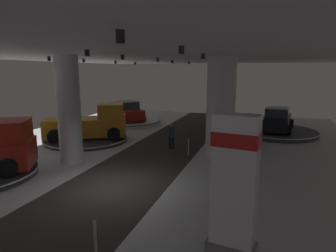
{
  "coord_description": "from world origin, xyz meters",
  "views": [
    {
      "loc": [
        5.77,
        -10.04,
        4.76
      ],
      "look_at": [
        0.24,
        6.53,
        1.4
      ],
      "focal_mm": 31.07,
      "sensor_mm": 36.0,
      "label": 1
    }
  ],
  "objects_px": {
    "column_right": "(221,108)",
    "display_car_far_left": "(127,112)",
    "display_platform_mid_left": "(86,139)",
    "brand_sign_pylon": "(234,185)",
    "display_car_far_right": "(277,120)",
    "display_platform_far_right": "(276,132)",
    "pickup_truck_mid_left": "(90,124)",
    "display_platform_far_left": "(127,122)",
    "visitor_walking_near": "(172,135)",
    "column_left": "(69,110)"
  },
  "relations": [
    {
      "from": "display_platform_mid_left",
      "to": "visitor_walking_near",
      "type": "height_order",
      "value": "visitor_walking_near"
    },
    {
      "from": "brand_sign_pylon",
      "to": "column_left",
      "type": "bearing_deg",
      "value": 149.08
    },
    {
      "from": "display_platform_far_right",
      "to": "display_car_far_left",
      "type": "relative_size",
      "value": 1.41
    },
    {
      "from": "display_car_far_right",
      "to": "pickup_truck_mid_left",
      "type": "distance_m",
      "value": 13.62
    },
    {
      "from": "column_right",
      "to": "display_car_far_right",
      "type": "relative_size",
      "value": 1.25
    },
    {
      "from": "display_platform_far_right",
      "to": "display_car_far_right",
      "type": "xyz_separation_m",
      "value": [
        -0.0,
        -0.03,
        0.91
      ]
    },
    {
      "from": "display_car_far_right",
      "to": "visitor_walking_near",
      "type": "xyz_separation_m",
      "value": [
        -6.22,
        -6.53,
        -0.18
      ]
    },
    {
      "from": "brand_sign_pylon",
      "to": "display_platform_far_left",
      "type": "height_order",
      "value": "brand_sign_pylon"
    },
    {
      "from": "brand_sign_pylon",
      "to": "display_car_far_right",
      "type": "bearing_deg",
      "value": 84.4
    },
    {
      "from": "brand_sign_pylon",
      "to": "display_platform_mid_left",
      "type": "height_order",
      "value": "brand_sign_pylon"
    },
    {
      "from": "column_right",
      "to": "pickup_truck_mid_left",
      "type": "height_order",
      "value": "column_right"
    },
    {
      "from": "display_platform_far_left",
      "to": "display_car_far_left",
      "type": "height_order",
      "value": "display_car_far_left"
    },
    {
      "from": "column_left",
      "to": "brand_sign_pylon",
      "type": "distance_m",
      "value": 10.38
    },
    {
      "from": "display_platform_far_right",
      "to": "pickup_truck_mid_left",
      "type": "height_order",
      "value": "pickup_truck_mid_left"
    },
    {
      "from": "display_car_far_right",
      "to": "display_platform_mid_left",
      "type": "distance_m",
      "value": 13.98
    },
    {
      "from": "column_right",
      "to": "display_platform_far_left",
      "type": "height_order",
      "value": "column_right"
    },
    {
      "from": "display_platform_mid_left",
      "to": "column_right",
      "type": "bearing_deg",
      "value": -4.75
    },
    {
      "from": "column_right",
      "to": "display_platform_far_left",
      "type": "bearing_deg",
      "value": 141.43
    },
    {
      "from": "column_right",
      "to": "display_platform_mid_left",
      "type": "bearing_deg",
      "value": 175.25
    },
    {
      "from": "display_platform_far_right",
      "to": "display_platform_far_left",
      "type": "height_order",
      "value": "display_platform_far_left"
    },
    {
      "from": "pickup_truck_mid_left",
      "to": "display_car_far_left",
      "type": "distance_m",
      "value": 6.58
    },
    {
      "from": "display_car_far_right",
      "to": "display_car_far_left",
      "type": "bearing_deg",
      "value": 178.37
    },
    {
      "from": "display_platform_far_right",
      "to": "visitor_walking_near",
      "type": "bearing_deg",
      "value": -133.51
    },
    {
      "from": "column_right",
      "to": "display_car_far_left",
      "type": "bearing_deg",
      "value": 141.45
    },
    {
      "from": "display_platform_far_left",
      "to": "visitor_walking_near",
      "type": "bearing_deg",
      "value": -47.17
    },
    {
      "from": "display_platform_far_right",
      "to": "pickup_truck_mid_left",
      "type": "relative_size",
      "value": 1.07
    },
    {
      "from": "column_right",
      "to": "display_car_far_left",
      "type": "relative_size",
      "value": 1.29
    },
    {
      "from": "brand_sign_pylon",
      "to": "column_right",
      "type": "bearing_deg",
      "value": 100.64
    },
    {
      "from": "column_left",
      "to": "display_car_far_left",
      "type": "bearing_deg",
      "value": 101.15
    },
    {
      "from": "column_left",
      "to": "display_car_far_right",
      "type": "xyz_separation_m",
      "value": [
        10.44,
        10.6,
        -1.66
      ]
    },
    {
      "from": "display_platform_far_right",
      "to": "pickup_truck_mid_left",
      "type": "bearing_deg",
      "value": -152.81
    },
    {
      "from": "display_car_far_left",
      "to": "visitor_walking_near",
      "type": "bearing_deg",
      "value": -47.17
    },
    {
      "from": "column_left",
      "to": "display_platform_mid_left",
      "type": "distance_m",
      "value": 5.36
    },
    {
      "from": "display_platform_mid_left",
      "to": "visitor_walking_near",
      "type": "relative_size",
      "value": 3.57
    },
    {
      "from": "pickup_truck_mid_left",
      "to": "display_car_far_left",
      "type": "height_order",
      "value": "pickup_truck_mid_left"
    },
    {
      "from": "display_platform_mid_left",
      "to": "brand_sign_pylon",
      "type": "bearing_deg",
      "value": -41.39
    },
    {
      "from": "display_platform_mid_left",
      "to": "display_car_far_left",
      "type": "relative_size",
      "value": 1.33
    },
    {
      "from": "brand_sign_pylon",
      "to": "display_car_far_right",
      "type": "distance_m",
      "value": 16.02
    },
    {
      "from": "column_left",
      "to": "pickup_truck_mid_left",
      "type": "relative_size",
      "value": 0.97
    },
    {
      "from": "column_left",
      "to": "visitor_walking_near",
      "type": "height_order",
      "value": "column_left"
    },
    {
      "from": "display_platform_mid_left",
      "to": "display_car_far_left",
      "type": "bearing_deg",
      "value": 91.63
    },
    {
      "from": "pickup_truck_mid_left",
      "to": "display_platform_far_left",
      "type": "xyz_separation_m",
      "value": [
        -0.49,
        6.58,
        -0.96
      ]
    },
    {
      "from": "column_left",
      "to": "pickup_truck_mid_left",
      "type": "bearing_deg",
      "value": 111.0
    },
    {
      "from": "display_platform_far_right",
      "to": "display_car_far_right",
      "type": "bearing_deg",
      "value": -97.14
    },
    {
      "from": "brand_sign_pylon",
      "to": "display_car_far_left",
      "type": "height_order",
      "value": "brand_sign_pylon"
    },
    {
      "from": "display_platform_far_right",
      "to": "display_platform_far_left",
      "type": "relative_size",
      "value": 1.01
    },
    {
      "from": "display_platform_far_right",
      "to": "display_car_far_right",
      "type": "relative_size",
      "value": 1.37
    },
    {
      "from": "pickup_truck_mid_left",
      "to": "display_platform_far_right",
      "type": "bearing_deg",
      "value": 27.19
    },
    {
      "from": "display_car_far_left",
      "to": "visitor_walking_near",
      "type": "xyz_separation_m",
      "value": [
        6.38,
        -6.88,
        -0.21
      ]
    },
    {
      "from": "column_right",
      "to": "pickup_truck_mid_left",
      "type": "relative_size",
      "value": 0.97
    }
  ]
}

